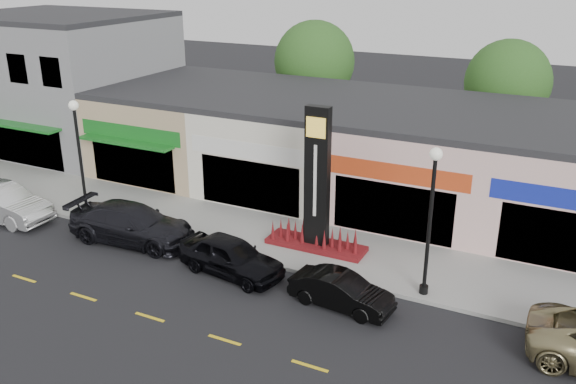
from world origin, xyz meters
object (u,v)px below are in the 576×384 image
at_px(car_white_van, 2,203).
at_px(car_dark_sedan, 132,224).
at_px(pylon_sign, 317,200).
at_px(car_black_sedan, 231,256).
at_px(car_black_conv, 341,291).
at_px(lamp_east_near, 431,208).
at_px(lamp_west_near, 79,147).

bearing_deg(car_white_van, car_dark_sedan, -82.96).
height_order(pylon_sign, car_black_sedan, pylon_sign).
height_order(car_black_sedan, car_black_conv, car_black_sedan).
xyz_separation_m(car_white_van, car_black_conv, (16.93, -0.09, -0.22)).
relative_size(lamp_east_near, car_black_conv, 1.48).
bearing_deg(car_black_conv, lamp_east_near, -45.12).
bearing_deg(pylon_sign, car_black_sedan, -122.57).
bearing_deg(pylon_sign, car_black_conv, -54.75).
xyz_separation_m(car_black_sedan, car_black_conv, (4.69, -0.34, -0.14)).
xyz_separation_m(pylon_sign, car_dark_sedan, (-7.42, -2.71, -1.46)).
relative_size(pylon_sign, car_white_van, 1.19).
bearing_deg(car_white_van, car_black_sedan, -88.69).
bearing_deg(pylon_sign, lamp_west_near, -171.23).
relative_size(lamp_east_near, car_dark_sedan, 0.97).
bearing_deg(car_black_conv, car_black_sedan, 91.85).
bearing_deg(car_black_conv, car_white_van, 95.72).
height_order(lamp_west_near, lamp_east_near, same).
distance_m(lamp_west_near, car_dark_sedan, 4.57).
distance_m(lamp_west_near, lamp_east_near, 16.00).
height_order(lamp_east_near, car_black_conv, lamp_east_near).
height_order(lamp_west_near, car_black_sedan, lamp_west_near).
height_order(lamp_east_near, pylon_sign, pylon_sign).
bearing_deg(lamp_west_near, lamp_east_near, 0.00).
xyz_separation_m(lamp_east_near, car_black_conv, (-2.42, -1.95, -2.87)).
xyz_separation_m(lamp_east_near, pylon_sign, (-5.00, 1.70, -1.20)).
height_order(pylon_sign, car_white_van, pylon_sign).
bearing_deg(lamp_east_near, pylon_sign, 161.25).
relative_size(lamp_west_near, lamp_east_near, 1.00).
bearing_deg(car_dark_sedan, lamp_west_near, 69.72).
distance_m(car_black_sedan, car_black_conv, 4.70).
distance_m(lamp_east_near, car_black_conv, 4.23).
distance_m(car_dark_sedan, car_black_conv, 10.05).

